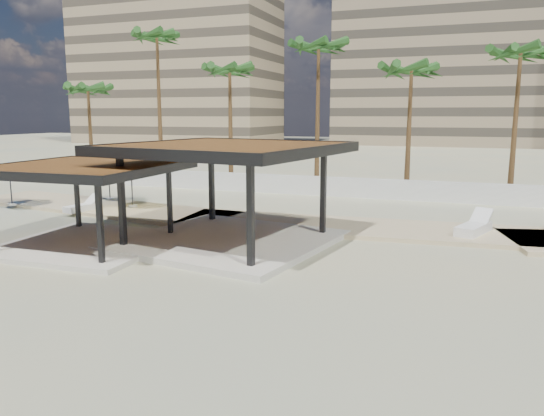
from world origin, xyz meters
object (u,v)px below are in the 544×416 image
(pavilion_central, at_px, (227,185))
(lounger_b, at_px, (474,228))
(umbrella_a, at_px, (108,163))
(lounger_a, at_px, (83,207))
(pavilion_west, at_px, (86,198))

(pavilion_central, xyz_separation_m, lounger_b, (9.02, 4.47, -1.93))
(umbrella_a, distance_m, lounger_a, 3.95)
(pavilion_central, distance_m, pavilion_west, 5.34)
(pavilion_central, xyz_separation_m, pavilion_west, (-4.82, -2.25, -0.44))
(pavilion_central, height_order, umbrella_a, pavilion_central)
(pavilion_central, distance_m, lounger_a, 10.25)
(lounger_b, bearing_deg, lounger_a, 114.09)
(pavilion_west, bearing_deg, pavilion_central, 23.56)
(pavilion_west, height_order, lounger_b, pavilion_west)
(pavilion_central, bearing_deg, pavilion_west, -145.57)
(pavilion_west, relative_size, lounger_a, 3.13)
(lounger_a, distance_m, lounger_b, 18.63)
(umbrella_a, bearing_deg, lounger_a, -75.56)
(lounger_a, bearing_deg, pavilion_west, -129.14)
(umbrella_a, xyz_separation_m, lounger_b, (19.45, -2.01, -1.86))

